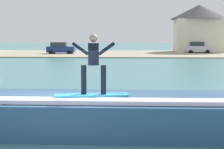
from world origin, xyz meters
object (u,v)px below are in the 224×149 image
(car_far_shore, at_px, (198,48))
(car_near_shore, at_px, (60,48))
(surfboard, at_px, (92,95))
(house_gabled_white, at_px, (199,26))
(surfer, at_px, (94,60))
(wave_crest, at_px, (108,113))

(car_far_shore, bearing_deg, car_near_shore, -169.93)
(surfboard, xyz_separation_m, car_near_shore, (-9.94, 47.85, -0.23))
(car_near_shore, height_order, house_gabled_white, house_gabled_white)
(surfer, distance_m, car_near_shore, 48.86)
(car_near_shore, xyz_separation_m, car_far_shore, (21.26, 3.78, -0.00))
(wave_crest, relative_size, car_near_shore, 2.23)
(car_far_shore, relative_size, house_gabled_white, 0.41)
(house_gabled_white, bearing_deg, surfer, -102.23)
(surfer, distance_m, car_far_shore, 52.82)
(wave_crest, bearing_deg, house_gabled_white, 78.02)
(wave_crest, xyz_separation_m, car_near_shore, (-10.37, 47.23, 0.40))
(car_near_shore, bearing_deg, car_far_shore, 10.07)
(surfer, bearing_deg, wave_crest, 57.07)
(surfboard, relative_size, house_gabled_white, 0.23)
(car_far_shore, height_order, house_gabled_white, house_gabled_white)
(surfer, distance_m, house_gabled_white, 56.36)
(surfer, relative_size, car_near_shore, 0.42)
(surfboard, distance_m, car_far_shore, 52.86)
(surfer, bearing_deg, car_near_shore, 101.81)
(wave_crest, xyz_separation_m, house_gabled_white, (11.55, 54.46, 3.83))
(car_near_shore, bearing_deg, house_gabled_white, 18.25)
(car_near_shore, bearing_deg, wave_crest, -77.61)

